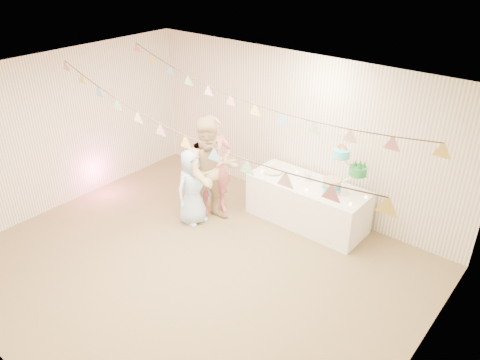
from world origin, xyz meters
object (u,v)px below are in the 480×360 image
Objects in this scene: person_adult_a at (214,166)px; person_adult_b at (211,172)px; person_child at (193,187)px; table at (307,203)px; cake_stand at (344,169)px.

person_adult_b is (0.16, -0.24, 0.04)m from person_adult_a.
person_adult_b is 1.39× the size of person_child.
person_adult_b reaches higher than table.
table is 1.50× the size of person_child.
person_adult_a is 0.95× the size of person_adult_b.
table is 1.14× the size of person_adult_a.
person_adult_b is 0.39m from person_child.
person_child is (-1.98, -1.20, -0.48)m from cake_stand.
person_adult_a is at bearing -0.69° from person_child.
table is 2.60× the size of cake_stand.
cake_stand is at bearing -28.71° from person_adult_b.
table is 1.08× the size of person_adult_b.
cake_stand is at bearing -53.78° from person_child.
person_adult_b is at bearing -142.81° from table.
person_adult_b is at bearing -37.87° from person_child.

